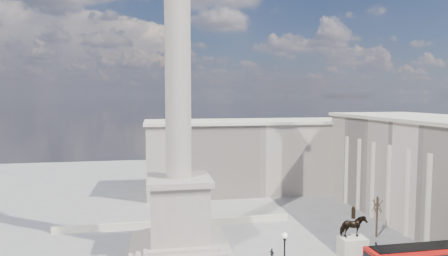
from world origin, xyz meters
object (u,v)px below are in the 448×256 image
nelsons_column (179,162)px  pedestrian_walking (376,249)px  pedestrian_crossing (272,254)px  equestrian_statue (352,249)px

nelsons_column → pedestrian_walking: nelsons_column is taller
nelsons_column → pedestrian_crossing: bearing=-23.3°
nelsons_column → pedestrian_crossing: (12.22, -5.27, -12.13)m
pedestrian_walking → pedestrian_crossing: (-14.76, 1.19, -0.16)m
nelsons_column → pedestrian_walking: bearing=-13.5°
nelsons_column → equestrian_statue: size_ratio=5.86×
equestrian_statue → pedestrian_walking: bearing=36.1°
nelsons_column → equestrian_statue: nelsons_column is taller
equestrian_statue → pedestrian_walking: (5.93, 4.32, -2.02)m
pedestrian_crossing → nelsons_column: bearing=32.8°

